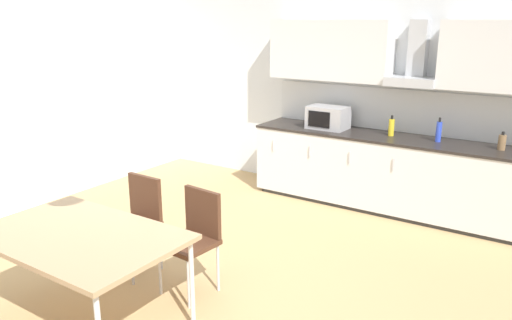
# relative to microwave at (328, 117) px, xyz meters

# --- Properties ---
(ground_plane) EXTENTS (8.60, 8.74, 0.02)m
(ground_plane) POSITION_rel_microwave_xyz_m (0.06, -2.59, -1.05)
(ground_plane) COLOR tan
(wall_back) EXTENTS (6.88, 0.10, 2.53)m
(wall_back) POSITION_rel_microwave_xyz_m (0.06, 0.38, 0.23)
(wall_back) COLOR silver
(wall_back) RESTS_ON ground_plane
(kitchen_counter) EXTENTS (3.67, 0.68, 0.90)m
(kitchen_counter) POSITION_rel_microwave_xyz_m (0.97, 0.00, -0.59)
(kitchen_counter) COLOR #333333
(kitchen_counter) RESTS_ON ground_plane
(backsplash_tile) EXTENTS (3.65, 0.02, 0.52)m
(backsplash_tile) POSITION_rel_microwave_xyz_m (0.97, 0.31, 0.12)
(backsplash_tile) COLOR silver
(backsplash_tile) RESTS_ON kitchen_counter
(upper_wall_cabinets) EXTENTS (3.65, 0.40, 0.73)m
(upper_wall_cabinets) POSITION_rel_microwave_xyz_m (0.97, 0.16, 0.81)
(upper_wall_cabinets) COLOR silver
(microwave) EXTENTS (0.48, 0.35, 0.28)m
(microwave) POSITION_rel_microwave_xyz_m (0.00, 0.00, 0.00)
(microwave) COLOR #ADADB2
(microwave) RESTS_ON kitchen_counter
(bottle_brown) EXTENTS (0.08, 0.08, 0.19)m
(bottle_brown) POSITION_rel_microwave_xyz_m (1.99, 0.04, -0.06)
(bottle_brown) COLOR brown
(bottle_brown) RESTS_ON kitchen_counter
(bottle_yellow) EXTENTS (0.07, 0.07, 0.24)m
(bottle_yellow) POSITION_rel_microwave_xyz_m (0.80, 0.04, -0.04)
(bottle_yellow) COLOR yellow
(bottle_yellow) RESTS_ON kitchen_counter
(bottle_blue) EXTENTS (0.06, 0.06, 0.27)m
(bottle_blue) POSITION_rel_microwave_xyz_m (1.34, 0.04, -0.02)
(bottle_blue) COLOR blue
(bottle_blue) RESTS_ON kitchen_counter
(dining_table) EXTENTS (1.47, 0.96, 0.75)m
(dining_table) POSITION_rel_microwave_xyz_m (-0.23, -3.57, -0.34)
(dining_table) COLOR tan
(dining_table) RESTS_ON ground_plane
(chair_far_right) EXTENTS (0.43, 0.43, 0.87)m
(chair_far_right) POSITION_rel_microwave_xyz_m (0.10, -2.71, -0.51)
(chair_far_right) COLOR #4C2D1E
(chair_far_right) RESTS_ON ground_plane
(chair_far_left) EXTENTS (0.41, 0.41, 0.87)m
(chair_far_left) POSITION_rel_microwave_xyz_m (-0.56, -2.71, -0.51)
(chair_far_left) COLOR #4C2D1E
(chair_far_left) RESTS_ON ground_plane
(pendant_lamp) EXTENTS (0.32, 0.32, 0.22)m
(pendant_lamp) POSITION_rel_microwave_xyz_m (-0.23, -3.57, 0.66)
(pendant_lamp) COLOR silver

